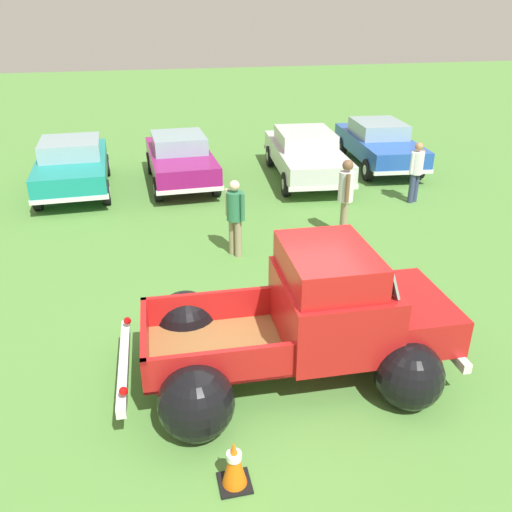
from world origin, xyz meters
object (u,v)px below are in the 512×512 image
at_px(spectator_2, 416,169).
at_px(show_car_3, 379,142).
at_px(lane_cone_0, 234,464).
at_px(spectator_1, 235,214).
at_px(show_car_1, 180,158).
at_px(show_car_0, 72,164).
at_px(spectator_0, 346,194).
at_px(show_car_2, 305,153).
at_px(vintage_pickup_truck, 313,325).

bearing_deg(spectator_2, show_car_3, -34.62).
xyz_separation_m(spectator_2, lane_cone_0, (-6.42, -8.02, -0.60)).
distance_m(spectator_1, spectator_2, 5.72).
relative_size(show_car_1, lane_cone_0, 6.63).
bearing_deg(show_car_1, show_car_0, -91.86).
relative_size(show_car_3, spectator_0, 2.58).
relative_size(spectator_1, spectator_2, 1.02).
height_order(show_car_2, show_car_3, same).
relative_size(show_car_2, spectator_1, 2.96).
bearing_deg(spectator_0, show_car_0, 156.97).
relative_size(show_car_0, show_car_3, 0.92).
relative_size(show_car_0, spectator_2, 2.66).
bearing_deg(vintage_pickup_truck, spectator_0, 65.40).
bearing_deg(spectator_1, show_car_1, -117.80).
bearing_deg(show_car_2, lane_cone_0, -15.81).
bearing_deg(show_car_2, spectator_1, -26.56).
bearing_deg(spectator_0, spectator_2, 48.93).
height_order(show_car_3, spectator_2, spectator_2).
distance_m(show_car_2, spectator_2, 3.48).
bearing_deg(show_car_0, show_car_3, 90.92).
xyz_separation_m(show_car_0, show_car_2, (6.74, -0.33, 0.00)).
bearing_deg(show_car_1, vintage_pickup_truck, 4.59).
height_order(spectator_0, lane_cone_0, spectator_0).
height_order(show_car_1, spectator_0, spectator_0).
bearing_deg(spectator_2, show_car_0, 45.51).
relative_size(show_car_1, show_car_2, 0.86).
bearing_deg(show_car_0, lane_cone_0, 11.24).
distance_m(vintage_pickup_truck, show_car_0, 10.10).
distance_m(vintage_pickup_truck, lane_cone_0, 2.35).
xyz_separation_m(show_car_0, spectator_1, (3.64, -5.23, 0.15)).
height_order(show_car_0, lane_cone_0, show_car_0).
bearing_deg(lane_cone_0, spectator_2, 51.30).
relative_size(vintage_pickup_truck, lane_cone_0, 7.44).
distance_m(show_car_2, lane_cone_0, 11.55).
relative_size(vintage_pickup_truck, show_car_1, 1.12).
distance_m(show_car_1, show_car_2, 3.74).
height_order(show_car_2, lane_cone_0, show_car_2).
distance_m(show_car_2, show_car_3, 2.81).
distance_m(vintage_pickup_truck, spectator_2, 7.97).
bearing_deg(show_car_3, show_car_0, -81.83).
xyz_separation_m(vintage_pickup_truck, show_car_3, (5.49, 9.69, 0.02)).
xyz_separation_m(vintage_pickup_truck, show_car_2, (2.77, 8.96, 0.03)).
relative_size(show_car_1, spectator_2, 2.59).
bearing_deg(spectator_1, vintage_pickup_truck, 60.03).
xyz_separation_m(show_car_2, spectator_0, (-0.54, -4.53, 0.25)).
distance_m(show_car_1, spectator_0, 5.80).
relative_size(show_car_1, spectator_1, 2.54).
bearing_deg(lane_cone_0, show_car_1, 87.33).
distance_m(show_car_0, show_car_2, 6.75).
distance_m(show_car_1, lane_cone_0, 11.05).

